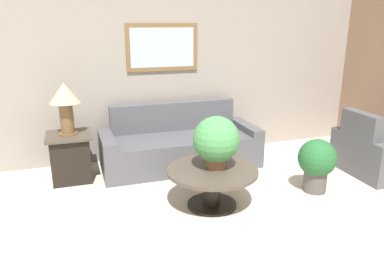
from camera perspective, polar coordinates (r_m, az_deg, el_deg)
ground_plane at (r=3.75m, az=13.41°, el=-16.27°), size 20.00×20.00×0.00m
wall_back at (r=5.84m, az=-0.81°, el=9.99°), size 7.79×0.09×2.60m
couch_main at (r=5.48m, az=-1.89°, el=-1.44°), size 2.26×0.88×0.89m
armchair at (r=5.85m, az=26.64°, el=-2.15°), size 0.99×1.03×0.89m
coffee_table at (r=4.27m, az=3.10°, el=-6.43°), size 1.03×1.03×0.45m
side_table at (r=5.22m, az=-17.99°, el=-2.87°), size 0.58×0.58×0.64m
table_lamp at (r=5.02m, az=-18.80°, el=5.43°), size 0.39×0.39×0.68m
potted_plant_on_table at (r=4.15m, az=3.71°, el=-0.54°), size 0.52×0.52×0.60m
potted_plant_floor at (r=4.86m, az=18.49°, el=-3.62°), size 0.47×0.47×0.67m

